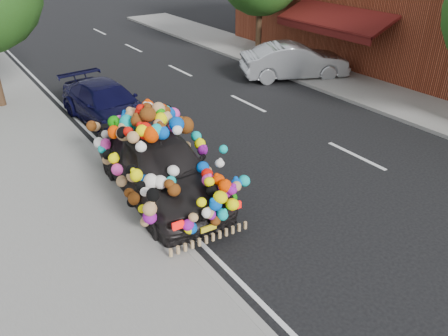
# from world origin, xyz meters

# --- Properties ---
(ground) EXTENTS (100.00, 100.00, 0.00)m
(ground) POSITION_xyz_m (0.00, 0.00, 0.00)
(ground) COLOR black
(ground) RESTS_ON ground
(sidewalk) EXTENTS (4.00, 60.00, 0.12)m
(sidewalk) POSITION_xyz_m (-4.30, 0.00, 0.06)
(sidewalk) COLOR gray
(sidewalk) RESTS_ON ground
(kerb) EXTENTS (0.15, 60.00, 0.13)m
(kerb) POSITION_xyz_m (-2.35, 0.00, 0.07)
(kerb) COLOR gray
(kerb) RESTS_ON ground
(footpath_far) EXTENTS (3.00, 40.00, 0.12)m
(footpath_far) POSITION_xyz_m (8.20, 3.00, 0.06)
(footpath_far) COLOR gray
(footpath_far) RESTS_ON ground
(lane_markings) EXTENTS (6.00, 50.00, 0.01)m
(lane_markings) POSITION_xyz_m (3.60, 0.00, 0.01)
(lane_markings) COLOR silver
(lane_markings) RESTS_ON ground
(plush_art_car) EXTENTS (2.50, 4.93, 2.22)m
(plush_art_car) POSITION_xyz_m (-1.80, 1.29, 1.14)
(plush_art_car) COLOR black
(plush_art_car) RESTS_ON ground
(navy_sedan) EXTENTS (2.12, 4.44, 1.25)m
(navy_sedan) POSITION_xyz_m (-1.17, 6.22, 0.62)
(navy_sedan) COLOR black
(navy_sedan) RESTS_ON ground
(silver_hatchback) EXTENTS (4.62, 3.22, 1.44)m
(silver_hatchback) POSITION_xyz_m (7.00, 6.32, 0.72)
(silver_hatchback) COLOR #AAACB0
(silver_hatchback) RESTS_ON ground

